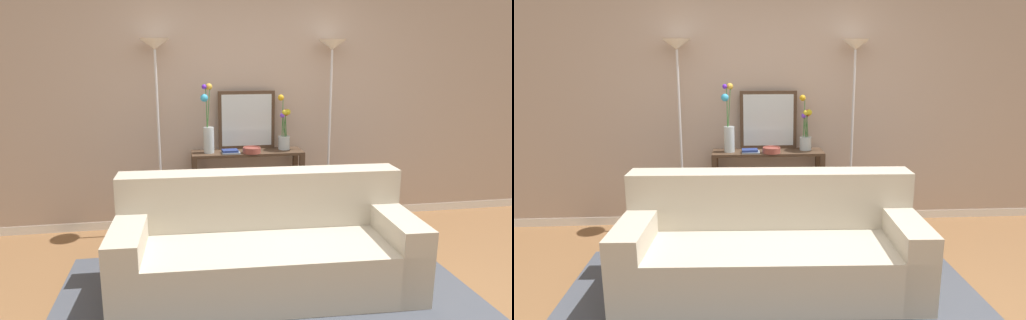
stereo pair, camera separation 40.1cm
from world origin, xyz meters
TOP-DOWN VIEW (x-y plane):
  - back_wall at (0.00, 2.07)m, footprint 12.00×0.15m
  - area_rug at (-0.15, 0.38)m, footprint 3.16×1.79m
  - couch at (-0.15, 0.54)m, footprint 2.31×0.99m
  - console_table at (-0.10, 1.79)m, footprint 1.13×0.33m
  - floor_lamp_left at (-0.98, 1.80)m, footprint 0.28×0.28m
  - floor_lamp_right at (0.76, 1.80)m, footprint 0.28×0.28m
  - wall_mirror at (-0.09, 1.92)m, footprint 0.59×0.02m
  - vase_tall_flowers at (-0.50, 1.77)m, footprint 0.13×0.12m
  - vase_short_flowers at (0.29, 1.82)m, footprint 0.13×0.13m
  - fruit_bowl at (-0.07, 1.69)m, footprint 0.18×0.18m
  - book_stack at (-0.28, 1.71)m, footprint 0.18×0.14m
  - book_row_under_console at (-0.36, 1.79)m, footprint 0.42×0.18m

SIDE VIEW (x-z plane):
  - area_rug at x=-0.15m, z-range 0.00..0.01m
  - book_row_under_console at x=-0.36m, z-range -0.01..0.11m
  - couch at x=-0.15m, z-range -0.13..0.75m
  - console_table at x=-0.10m, z-range 0.14..0.98m
  - book_stack at x=-0.28m, z-range 0.84..0.87m
  - fruit_bowl at x=-0.07m, z-range 0.84..0.90m
  - vase_short_flowers at x=0.29m, z-range 0.75..1.31m
  - vase_tall_flowers at x=-0.50m, z-range 0.73..1.42m
  - wall_mirror at x=-0.09m, z-range 0.84..1.44m
  - back_wall at x=0.00m, z-range 0.00..2.68m
  - floor_lamp_right at x=0.76m, z-range 0.56..2.50m
  - floor_lamp_left at x=-0.98m, z-range 0.56..2.50m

